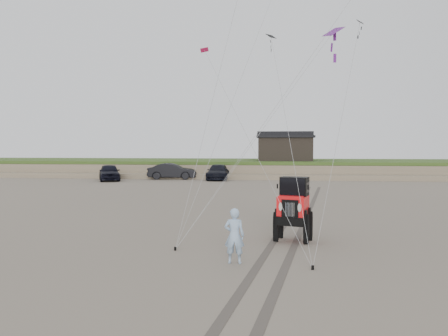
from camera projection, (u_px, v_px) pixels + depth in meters
The scene contains 12 objects.
ground at pixel (250, 254), 13.97m from camera, with size 160.00×160.00×0.00m, color #6B6054.
dune_ridge at pixel (268, 168), 51.13m from camera, with size 160.00×14.25×1.73m.
cabin at pixel (285, 147), 50.28m from camera, with size 6.40×5.40×3.35m.
truck_a at pixel (109, 172), 43.12m from camera, with size 1.91×4.74×1.62m, color black.
truck_b at pixel (172, 171), 44.76m from camera, with size 1.72×4.94×1.63m, color black.
truck_c at pixel (218, 172), 44.25m from camera, with size 2.10×5.17×1.50m, color black.
jeep at pixel (293, 216), 15.79m from camera, with size 2.16×5.00×1.86m, color #FB1518, non-canonical shape.
man at pixel (234, 236), 12.85m from camera, with size 0.60×0.39×1.64m, color #8EBADB.
kite_flock at pixel (319, 7), 22.54m from camera, with size 9.91×8.87×5.62m.
stake_main at pixel (175, 249), 14.44m from camera, with size 0.08×0.08×0.12m, color black.
stake_aux at pixel (313, 268), 12.21m from camera, with size 0.08×0.08×0.12m, color black.
tire_tracks at pixel (299, 215), 21.68m from camera, with size 5.22×29.74×0.01m.
Camera 1 is at (0.74, -13.81, 3.49)m, focal length 35.00 mm.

